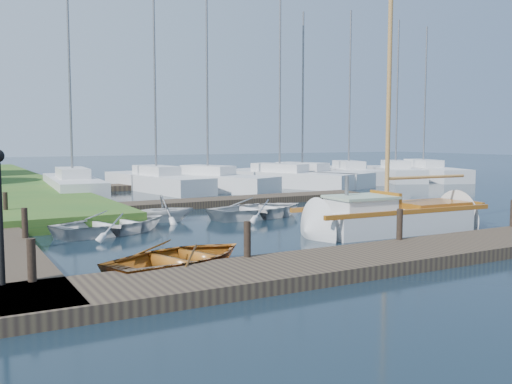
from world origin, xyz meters
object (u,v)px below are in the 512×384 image
tender_a (113,221)px  marina_boat_2 (208,180)px  mooring_post_1 (247,239)px  marina_boat_5 (349,173)px  mooring_post_2 (400,224)px  marina_boat_3 (280,177)px  marina_boat_1 (156,181)px  marina_boat_6 (395,172)px  marina_boat_4 (302,176)px  marina_boat_7 (423,171)px  tender_b (165,207)px  dinghy (181,253)px  sailboat (395,220)px  marina_boat_0 (73,184)px  mooring_post_0 (32,260)px  mooring_post_5 (5,204)px  tender_c (259,206)px  mooring_post_4 (25,223)px

tender_a → marina_boat_2: marina_boat_2 is taller
mooring_post_1 → marina_boat_5: bearing=47.0°
mooring_post_2 → marina_boat_3: bearing=67.5°
marina_boat_1 → marina_boat_6: (17.10, -0.69, 0.01)m
mooring_post_2 → marina_boat_4: bearing=63.1°
marina_boat_7 → tender_a: bearing=133.6°
mooring_post_2 → marina_boat_7: marina_boat_7 is taller
tender_b → marina_boat_2: marina_boat_2 is taller
mooring_post_2 → marina_boat_2: marina_boat_2 is taller
marina_boat_5 → marina_boat_7: marina_boat_5 is taller
dinghy → marina_boat_7: marina_boat_7 is taller
sailboat → marina_boat_6: marina_boat_6 is taller
mooring_post_1 → sailboat: size_ratio=0.08×
marina_boat_0 → marina_boat_7: bearing=-86.7°
marina_boat_0 → marina_boat_4: bearing=-87.3°
dinghy → marina_boat_0: marina_boat_0 is taller
sailboat → tender_a: sailboat is taller
mooring_post_0 → marina_boat_1: (9.18, 19.51, -0.13)m
tender_a → marina_boat_1: bearing=-40.4°
tender_a → marina_boat_2: (8.59, 11.96, 0.18)m
tender_b → marina_boat_3: bearing=-39.3°
mooring_post_5 → sailboat: 13.04m
tender_a → marina_boat_3: 18.19m
sailboat → marina_boat_5: (11.80, 17.32, 0.23)m
mooring_post_2 → tender_c: bearing=90.8°
mooring_post_0 → marina_boat_6: marina_boat_6 is taller
marina_boat_3 → marina_boat_2: bearing=68.5°
mooring_post_2 → marina_boat_4: 21.36m
mooring_post_2 → marina_boat_6: bearing=47.5°
tender_c → marina_boat_5: 18.73m
mooring_post_4 → marina_boat_1: 16.91m
mooring_post_5 → marina_boat_7: size_ratio=0.07×
mooring_post_4 → mooring_post_2: bearing=-30.5°
mooring_post_4 → mooring_post_5: 5.00m
marina_boat_6 → tender_a: bearing=143.0°
mooring_post_2 → marina_boat_1: 19.51m
mooring_post_1 → marina_boat_0: 19.37m
marina_boat_2 → marina_boat_7: (17.32, 0.70, -0.00)m
mooring_post_4 → tender_c: size_ratio=0.20×
marina_boat_3 → marina_boat_5: bearing=-103.8°
marina_boat_2 → marina_boat_6: (14.48, 0.49, 0.01)m
marina_boat_5 → marina_boat_2: bearing=114.9°
mooring_post_0 → sailboat: size_ratio=0.08×
marina_boat_4 → marina_boat_7: size_ratio=0.99×
marina_boat_4 → marina_boat_6: 7.62m
marina_boat_3 → marina_boat_6: (9.58, 0.24, 0.01)m
tender_c → marina_boat_2: (2.90, 11.04, 0.16)m
marina_boat_3 → mooring_post_2: bearing=133.1°
marina_boat_3 → dinghy: bearing=118.6°
marina_boat_0 → mooring_post_1: bearing=-176.3°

